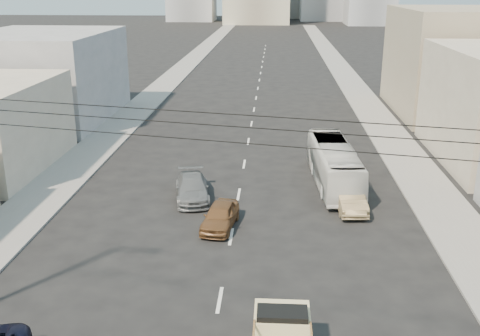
# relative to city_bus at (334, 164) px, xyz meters

# --- Properties ---
(sidewalk_left) EXTENTS (3.50, 180.00, 0.12)m
(sidewalk_left) POSITION_rel_city_bus_xyz_m (-17.66, 47.84, -1.29)
(sidewalk_left) COLOR gray
(sidewalk_left) RESTS_ON ground
(sidewalk_right) EXTENTS (3.50, 180.00, 0.12)m
(sidewalk_right) POSITION_rel_city_bus_xyz_m (5.84, 47.84, -1.29)
(sidewalk_right) COLOR gray
(sidewalk_right) RESTS_ON ground
(lane_dashes) EXTENTS (0.15, 104.00, 0.01)m
(lane_dashes) POSITION_rel_city_bus_xyz_m (-5.91, 30.84, -1.34)
(lane_dashes) COLOR silver
(lane_dashes) RESTS_ON ground
(city_bus) EXTENTS (2.90, 9.79, 2.69)m
(city_bus) POSITION_rel_city_bus_xyz_m (0.00, 0.00, 0.00)
(city_bus) COLOR silver
(city_bus) RESTS_ON ground
(sedan_brown) EXTENTS (2.04, 4.00, 1.30)m
(sedan_brown) POSITION_rel_city_bus_xyz_m (-6.57, -7.06, -0.69)
(sedan_brown) COLOR brown
(sedan_brown) RESTS_ON ground
(sedan_tan) EXTENTS (1.73, 4.31, 1.39)m
(sedan_tan) POSITION_rel_city_bus_xyz_m (0.51, -4.08, -0.65)
(sedan_tan) COLOR #8C7752
(sedan_tan) RESTS_ON ground
(sedan_grey) EXTENTS (2.70, 4.93, 1.35)m
(sedan_grey) POSITION_rel_city_bus_xyz_m (-8.62, -3.08, -0.67)
(sedan_grey) COLOR slate
(sedan_grey) RESTS_ON ground
(overhead_wires) EXTENTS (23.01, 5.02, 0.72)m
(overhead_wires) POSITION_rel_city_bus_xyz_m (-5.91, -20.66, 7.62)
(overhead_wires) COLOR black
(overhead_wires) RESTS_ON ground
(bldg_right_far) EXTENTS (12.00, 16.00, 10.00)m
(bldg_right_far) POSITION_rel_city_bus_xyz_m (14.09, 21.84, 3.65)
(bldg_right_far) COLOR gray
(bldg_right_far) RESTS_ON ground
(bldg_left_far) EXTENTS (12.00, 16.00, 8.00)m
(bldg_left_far) POSITION_rel_city_bus_xyz_m (-25.41, 16.84, 2.65)
(bldg_left_far) COLOR gray
(bldg_left_far) RESTS_ON ground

